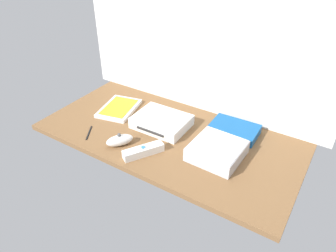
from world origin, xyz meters
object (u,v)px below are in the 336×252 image
mini_computer (217,151)px  remote_nunchuk (120,140)px  game_console (162,122)px  remote_wand (143,151)px  network_router (234,130)px  game_case (119,108)px  stylus_pen (89,132)px

mini_computer → remote_nunchuk: 35.27cm
game_console → remote_nunchuk: bearing=-109.3°
game_console → mini_computer: size_ratio=1.21×
mini_computer → remote_wand: size_ratio=1.20×
network_router → remote_wand: same height
game_case → network_router: network_router is taller
game_console → mini_computer: 27.28cm
game_case → remote_nunchuk: 25.39cm
remote_wand → game_case: bearing=175.5°
remote_nunchuk → stylus_pen: bearing=-142.6°
mini_computer → game_case: mini_computer is taller
remote_nunchuk → stylus_pen: remote_nunchuk is taller
remote_wand → stylus_pen: size_ratio=1.62×
game_case → stylus_pen: game_case is taller
game_console → remote_wand: size_ratio=1.46×
game_case → remote_wand: size_ratio=1.48×
game_console → remote_nunchuk: size_ratio=1.98×
network_router → remote_nunchuk: remote_nunchuk is taller
game_case → network_router: bearing=-1.3°
mini_computer → game_console: bearing=168.0°
remote_nunchuk → stylus_pen: (-14.99, -0.74, -1.69)cm
remote_wand → game_console: bearing=134.4°
remote_nunchuk → game_case: bearing=165.1°
game_console → network_router: (26.35, 10.86, -0.50)cm
remote_wand → remote_nunchuk: (-10.61, -0.07, 0.53)cm
stylus_pen → game_console: bearing=42.1°
network_router → remote_nunchuk: size_ratio=1.71×
game_case → network_router: size_ratio=1.18×
stylus_pen → mini_computer: bearing=15.7°
game_case → remote_wand: remote_wand is taller
mini_computer → stylus_pen: 49.79cm
remote_wand → stylus_pen: 25.65cm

